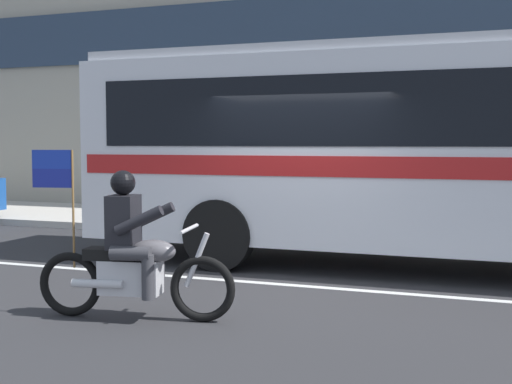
# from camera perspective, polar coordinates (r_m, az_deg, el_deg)

# --- Properties ---
(ground_plane) EXTENTS (60.00, 60.00, 0.00)m
(ground_plane) POSITION_cam_1_polar(r_m,az_deg,el_deg) (9.48, 3.60, -7.08)
(ground_plane) COLOR #2B2B2D
(sidewalk_curb) EXTENTS (28.00, 3.80, 0.15)m
(sidewalk_curb) POSITION_cam_1_polar(r_m,az_deg,el_deg) (14.37, 9.47, -2.96)
(sidewalk_curb) COLOR #B7B2A8
(sidewalk_curb) RESTS_ON ground_plane
(lane_center_stripe) EXTENTS (26.60, 0.14, 0.01)m
(lane_center_stripe) POSITION_cam_1_polar(r_m,az_deg,el_deg) (8.92, 2.48, -7.78)
(lane_center_stripe) COLOR silver
(lane_center_stripe) RESTS_ON ground_plane
(transit_bus) EXTENTS (11.91, 2.65, 3.22)m
(transit_bus) POSITION_cam_1_polar(r_m,az_deg,el_deg) (10.10, 19.32, 4.13)
(transit_bus) COLOR silver
(transit_bus) RESTS_ON ground_plane
(motorcycle_with_rider) EXTENTS (2.17, 0.75, 1.78)m
(motorcycle_with_rider) POSITION_cam_1_polar(r_m,az_deg,el_deg) (7.24, -10.33, -5.32)
(motorcycle_with_rider) COLOR black
(motorcycle_with_rider) RESTS_ON ground_plane
(fire_hydrant) EXTENTS (0.22, 0.30, 0.75)m
(fire_hydrant) POSITION_cam_1_polar(r_m,az_deg,el_deg) (13.56, 8.65, -1.49)
(fire_hydrant) COLOR red
(fire_hydrant) RESTS_ON sidewalk_curb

